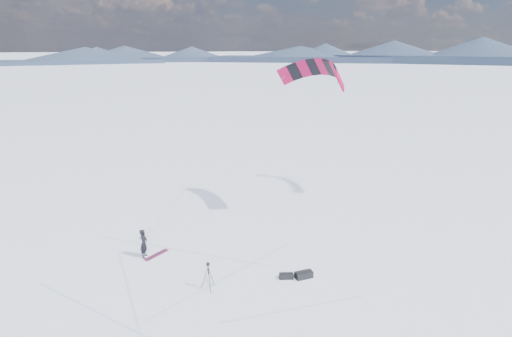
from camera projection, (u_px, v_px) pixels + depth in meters
name	position (u px, v px, depth m)	size (l,w,h in m)	color
ground	(220.00, 275.00, 21.89)	(1800.00, 1800.00, 0.00)	white
horizon_hills	(219.00, 224.00, 21.12)	(704.00, 704.42, 8.00)	#20283E
snow_tracks	(193.00, 283.00, 21.13)	(13.93, 10.25, 0.01)	#AFBCD6
snowkiter	(145.00, 257.00, 23.78)	(0.60, 0.39, 1.64)	black
snowboard	(156.00, 255.00, 23.96)	(1.60, 0.30, 0.04)	#862055
tripod	(208.00, 272.00, 20.39)	(0.71, 0.62, 1.39)	black
gear_bag_a	(304.00, 275.00, 21.57)	(0.91, 0.46, 0.40)	black
gear_bag_b	(286.00, 276.00, 21.53)	(0.76, 0.53, 0.32)	black
power_kite	(316.00, 73.00, 27.70)	(13.11, 5.85, 9.38)	#AC093C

